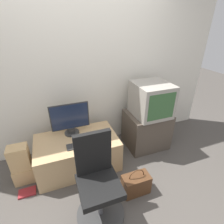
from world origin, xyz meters
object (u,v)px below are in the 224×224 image
at_px(cardboard_box_lower, 25,174).
at_px(handbag, 136,184).
at_px(mouse, 94,140).
at_px(main_monitor, 70,119).
at_px(office_chair, 98,185).
at_px(crt_tv, 151,99).
at_px(book, 27,192).
at_px(keyboard, 78,145).

distance_m(cardboard_box_lower, handbag, 1.45).
bearing_deg(cardboard_box_lower, mouse, -5.46).
xyz_separation_m(main_monitor, office_chair, (0.11, -0.94, -0.28)).
distance_m(crt_tv, book, 2.06).
bearing_deg(crt_tv, handbag, -128.07).
distance_m(keyboard, mouse, 0.22).
distance_m(keyboard, cardboard_box_lower, 0.81).
height_order(handbag, book, handbag).
height_order(crt_tv, book, crt_tv).
bearing_deg(keyboard, cardboard_box_lower, 170.78).
distance_m(main_monitor, keyboard, 0.39).
xyz_separation_m(handbag, book, (-1.26, 0.44, -0.12)).
xyz_separation_m(keyboard, office_chair, (0.08, -0.63, -0.06)).
bearing_deg(office_chair, book, 146.09).
bearing_deg(handbag, keyboard, 135.91).
distance_m(mouse, book, 1.03).
distance_m(cardboard_box_lower, book, 0.25).
xyz_separation_m(main_monitor, book, (-0.66, -0.43, -0.68)).
xyz_separation_m(mouse, handbag, (0.35, -0.58, -0.35)).
bearing_deg(main_monitor, office_chair, -83.57).
bearing_deg(keyboard, office_chair, -82.92).
relative_size(mouse, cardboard_box_lower, 0.28).
bearing_deg(main_monitor, mouse, -49.71).
xyz_separation_m(mouse, crt_tv, (0.95, 0.18, 0.37)).
distance_m(office_chair, cardboard_box_lower, 1.13).
bearing_deg(handbag, office_chair, -171.44).
xyz_separation_m(crt_tv, handbag, (-0.60, -0.76, -0.71)).
bearing_deg(cardboard_box_lower, book, -84.04).
bearing_deg(main_monitor, crt_tv, -5.17).
bearing_deg(handbag, mouse, 121.31).
relative_size(keyboard, office_chair, 0.30).
xyz_separation_m(keyboard, cardboard_box_lower, (-0.72, 0.12, -0.36)).
distance_m(main_monitor, cardboard_box_lower, 0.92).
bearing_deg(mouse, book, -171.59).
relative_size(office_chair, handbag, 2.65).
relative_size(office_chair, book, 4.81).
relative_size(mouse, book, 0.34).
bearing_deg(main_monitor, cardboard_box_lower, -163.71).
xyz_separation_m(main_monitor, keyboard, (0.03, -0.32, -0.22)).
bearing_deg(mouse, handbag, -58.69).
distance_m(crt_tv, office_chair, 1.44).
bearing_deg(handbag, book, 160.62).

